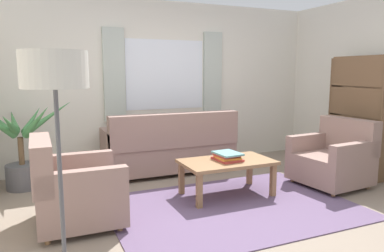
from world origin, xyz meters
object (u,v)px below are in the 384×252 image
book_stack_on_table (227,156)px  potted_plant (22,152)px  bookshelf (359,114)px  standing_lamp (55,84)px  armchair_right (334,159)px  armchair_left (72,190)px  coffee_table (227,165)px  couch (170,148)px

book_stack_on_table → potted_plant: bearing=150.4°
bookshelf → standing_lamp: bookshelf is taller
armchair_right → armchair_left: bearing=-96.2°
armchair_left → coffee_table: 1.81m
bookshelf → coffee_table: bearing=91.8°
potted_plant → standing_lamp: 2.71m
couch → armchair_left: bearing=42.1°
coffee_table → bookshelf: bearing=1.8°
book_stack_on_table → armchair_left: bearing=-175.7°
armchair_right → coffee_table: bearing=-102.6°
couch → potted_plant: (-2.00, 0.05, 0.11)m
armchair_right → coffee_table: (-1.50, 0.19, 0.03)m
standing_lamp → armchair_left: bearing=81.5°
couch → book_stack_on_table: couch is taller
couch → standing_lamp: (-1.69, -2.47, 1.05)m
couch → armchair_right: (1.78, -1.44, -0.01)m
couch → coffee_table: bearing=102.5°
couch → book_stack_on_table: 1.28m
armchair_right → couch: bearing=-134.2°
armchair_left → bookshelf: size_ratio=0.51×
armchair_left → bookshelf: bookshelf is taller
couch → armchair_left: (-1.53, -1.38, -0.01)m
armchair_left → armchair_right: bearing=-90.8°
couch → book_stack_on_table: size_ratio=5.28×
armchair_left → standing_lamp: 1.53m
coffee_table → bookshelf: bookshelf is taller
coffee_table → potted_plant: (-2.27, 1.29, 0.10)m
armchair_right → bookshelf: size_ratio=0.53×
coffee_table → book_stack_on_table: book_stack_on_table is taller
book_stack_on_table → bookshelf: bookshelf is taller
armchair_right → bookshelf: bookshelf is taller
couch → bookshelf: bearing=154.8°
standing_lamp → couch: bearing=55.6°
coffee_table → book_stack_on_table: size_ratio=3.06×
armchair_left → armchair_right: same height
armchair_left → standing_lamp: standing_lamp is taller
armchair_right → standing_lamp: 3.77m
armchair_right → bookshelf: (0.71, 0.26, 0.54)m
coffee_table → couch: bearing=102.5°
couch → armchair_right: couch is taller
armchair_left → standing_lamp: (-0.16, -1.09, 1.06)m
coffee_table → potted_plant: potted_plant is taller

